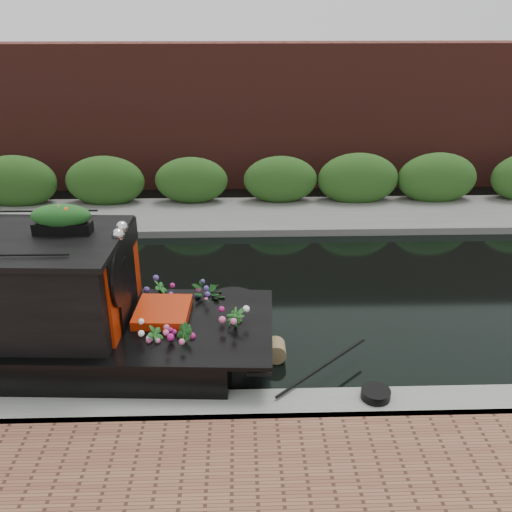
{
  "coord_description": "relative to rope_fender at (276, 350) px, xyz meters",
  "views": [
    {
      "loc": [
        1.24,
        -9.3,
        5.09
      ],
      "look_at": [
        1.5,
        -0.6,
        1.15
      ],
      "focal_mm": 40.0,
      "sensor_mm": 36.0,
      "label": 1
    }
  ],
  "objects": [
    {
      "name": "ground",
      "position": [
        -1.76,
        1.93,
        -0.15
      ],
      "size": [
        80.0,
        80.0,
        0.0
      ],
      "primitive_type": "plane",
      "color": "black",
      "rests_on": "ground"
    },
    {
      "name": "near_bank_coping",
      "position": [
        -1.76,
        -1.37,
        -0.15
      ],
      "size": [
        40.0,
        0.6,
        0.5
      ],
      "primitive_type": "cube",
      "color": "gray",
      "rests_on": "ground"
    },
    {
      "name": "far_bank_path",
      "position": [
        -1.76,
        6.13,
        -0.15
      ],
      "size": [
        40.0,
        2.4,
        0.34
      ],
      "primitive_type": "cube",
      "color": "#62635E",
      "rests_on": "ground"
    },
    {
      "name": "far_hedge",
      "position": [
        -1.76,
        7.03,
        -0.15
      ],
      "size": [
        40.0,
        1.1,
        2.8
      ],
      "primitive_type": "cube",
      "color": "#254E1A",
      "rests_on": "ground"
    },
    {
      "name": "far_brick_wall",
      "position": [
        -1.76,
        9.13,
        -0.15
      ],
      "size": [
        40.0,
        1.0,
        8.0
      ],
      "primitive_type": "cube",
      "color": "#50211B",
      "rests_on": "ground"
    },
    {
      "name": "rope_fender",
      "position": [
        0.0,
        0.0,
        0.0
      ],
      "size": [
        0.31,
        0.33,
        0.31
      ],
      "primitive_type": "cylinder",
      "rotation": [
        1.57,
        0.0,
        0.0
      ],
      "color": "olive",
      "rests_on": "ground"
    },
    {
      "name": "coiled_mooring_rope",
      "position": [
        1.24,
        -1.3,
        0.16
      ],
      "size": [
        0.39,
        0.39,
        0.12
      ],
      "primitive_type": "cylinder",
      "color": "black",
      "rests_on": "near_bank_coping"
    }
  ]
}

